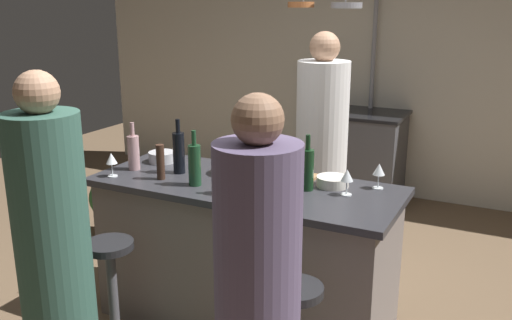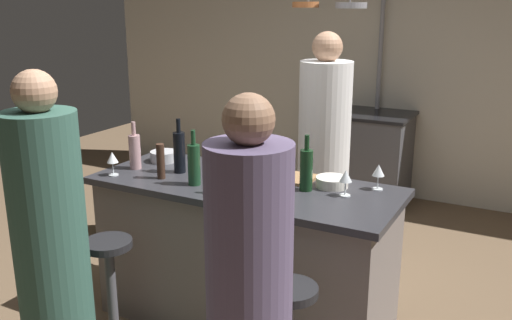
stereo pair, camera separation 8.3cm
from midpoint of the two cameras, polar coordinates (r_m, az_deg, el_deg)
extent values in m
plane|color=brown|center=(3.62, -0.47, -16.00)|extent=(9.00, 9.00, 0.00)
cube|color=beige|center=(5.78, 13.28, 9.37)|extent=(6.40, 0.16, 2.60)
cube|color=slate|center=(3.42, -0.49, -9.86)|extent=(1.72, 0.66, 0.86)
cube|color=#2D2D33|center=(3.25, -0.51, -2.68)|extent=(1.80, 0.72, 0.04)
cube|color=#47474C|center=(5.56, 11.64, 0.07)|extent=(0.76, 0.60, 0.86)
cube|color=black|center=(5.46, 11.89, 4.57)|extent=(0.80, 0.64, 0.03)
cylinder|color=white|center=(4.01, 7.44, -0.94)|extent=(0.36, 0.36, 1.52)
sphere|color=tan|center=(3.86, 7.90, 11.32)|extent=(0.21, 0.21, 0.21)
cylinder|color=#4C4C51|center=(3.27, -13.71, -13.55)|extent=(0.06, 0.06, 0.62)
cylinder|color=black|center=(3.12, -14.10, -8.29)|extent=(0.26, 0.26, 0.04)
cylinder|color=#33594C|center=(2.86, -19.19, -9.68)|extent=(0.34, 0.34, 1.44)
sphere|color=tan|center=(2.63, -20.79, 6.52)|extent=(0.20, 0.20, 0.20)
cylinder|color=black|center=(2.59, 4.38, -13.12)|extent=(0.26, 0.26, 0.04)
cylinder|color=#594C6B|center=(2.30, 0.39, -15.73)|extent=(0.34, 0.34, 1.42)
sphere|color=#8C664C|center=(2.00, 0.44, 4.13)|extent=(0.19, 0.19, 0.19)
cylinder|color=gray|center=(5.66, 12.73, 6.98)|extent=(0.04, 0.04, 2.15)
cylinder|color=#B26638|center=(4.61, 5.60, 15.47)|extent=(0.21, 0.21, 0.04)
cylinder|color=gray|center=(4.55, 10.20, 15.23)|extent=(0.24, 0.24, 0.04)
cylinder|color=brown|center=(4.91, -13.40, -6.50)|extent=(0.24, 0.24, 0.16)
sphere|color=#2D6633|center=(4.82, -13.60, -3.64)|extent=(0.36, 0.36, 0.36)
cube|color=#997047|center=(3.32, 3.96, -1.74)|extent=(0.32, 0.22, 0.02)
cylinder|color=#382319|center=(3.33, -8.97, -0.14)|extent=(0.05, 0.05, 0.21)
cylinder|color=#B78C8E|center=(3.56, -11.57, 0.80)|extent=(0.07, 0.07, 0.21)
cylinder|color=#B78C8E|center=(3.52, -11.70, 3.15)|extent=(0.03, 0.03, 0.08)
cylinder|color=gray|center=(3.02, -0.97, -1.32)|extent=(0.07, 0.07, 0.24)
cylinder|color=gray|center=(2.97, -0.98, 1.71)|extent=(0.03, 0.03, 0.08)
cylinder|color=#193D23|center=(3.19, -5.58, -0.50)|extent=(0.07, 0.07, 0.23)
cylinder|color=#193D23|center=(3.15, -5.66, 2.29)|extent=(0.03, 0.03, 0.08)
cylinder|color=black|center=(3.43, -7.13, 0.75)|extent=(0.07, 0.07, 0.25)
cylinder|color=black|center=(3.39, -7.23, 3.48)|extent=(0.03, 0.03, 0.08)
cylinder|color=#143319|center=(3.10, 5.90, -1.06)|extent=(0.07, 0.07, 0.23)
cylinder|color=#143319|center=(3.06, 5.98, 1.77)|extent=(0.03, 0.03, 0.08)
cylinder|color=silver|center=(3.21, 12.98, -2.89)|extent=(0.06, 0.06, 0.01)
cylinder|color=silver|center=(3.19, 13.02, -2.21)|extent=(0.01, 0.01, 0.07)
cone|color=silver|center=(3.17, 13.10, -1.01)|extent=(0.07, 0.07, 0.06)
cylinder|color=silver|center=(3.07, 9.80, -3.57)|extent=(0.06, 0.06, 0.01)
cylinder|color=silver|center=(3.06, 9.84, -2.85)|extent=(0.01, 0.01, 0.07)
cone|color=silver|center=(3.04, 9.90, -1.60)|extent=(0.07, 0.07, 0.06)
cylinder|color=silver|center=(3.47, -13.63, -1.48)|extent=(0.06, 0.06, 0.01)
cylinder|color=silver|center=(3.46, -13.67, -0.84)|extent=(0.01, 0.01, 0.07)
cone|color=silver|center=(3.44, -13.75, 0.27)|extent=(0.07, 0.07, 0.06)
cylinder|color=#B7B7BC|center=(3.71, -8.73, 0.38)|extent=(0.18, 0.18, 0.07)
cylinder|color=brown|center=(3.41, -2.05, -0.91)|extent=(0.21, 0.21, 0.06)
cylinder|color=silver|center=(3.20, 8.47, -2.24)|extent=(0.18, 0.18, 0.06)
camera|label=1|loc=(0.04, -89.28, 0.20)|focal=39.31mm
camera|label=2|loc=(0.04, 90.72, -0.20)|focal=39.31mm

